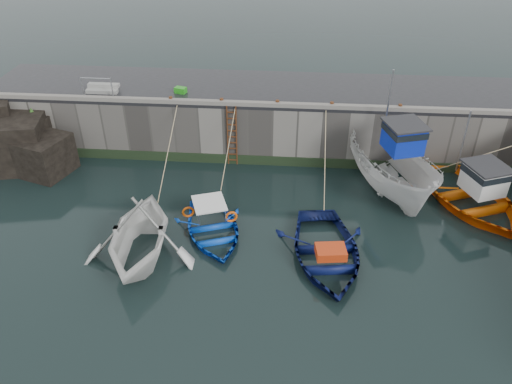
# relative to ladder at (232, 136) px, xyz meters

# --- Properties ---
(ground) EXTENTS (120.00, 120.00, 0.00)m
(ground) POSITION_rel_ladder_xyz_m (2.00, -9.91, -1.59)
(ground) COLOR black
(ground) RESTS_ON ground
(quay_back) EXTENTS (30.00, 5.00, 3.00)m
(quay_back) POSITION_rel_ladder_xyz_m (2.00, 2.59, -0.09)
(quay_back) COLOR slate
(quay_back) RESTS_ON ground
(road_back) EXTENTS (30.00, 5.00, 0.16)m
(road_back) POSITION_rel_ladder_xyz_m (2.00, 2.59, 1.49)
(road_back) COLOR black
(road_back) RESTS_ON quay_back
(kerb_back) EXTENTS (30.00, 0.30, 0.20)m
(kerb_back) POSITION_rel_ladder_xyz_m (2.00, 0.24, 1.67)
(kerb_back) COLOR slate
(kerb_back) RESTS_ON road_back
(algae_back) EXTENTS (30.00, 0.08, 0.50)m
(algae_back) POSITION_rel_ladder_xyz_m (2.00, 0.05, -1.34)
(algae_back) COLOR black
(algae_back) RESTS_ON ground
(rock_outcrop) EXTENTS (5.85, 4.24, 3.41)m
(rock_outcrop) POSITION_rel_ladder_xyz_m (-10.92, -0.80, -0.33)
(rock_outcrop) COLOR black
(rock_outcrop) RESTS_ON ground
(ladder) EXTENTS (0.51, 0.08, 3.20)m
(ladder) POSITION_rel_ladder_xyz_m (0.00, 0.00, 0.00)
(ladder) COLOR #3F1E0F
(ladder) RESTS_ON ground
(boat_near_white) EXTENTS (4.92, 5.59, 2.79)m
(boat_near_white) POSITION_rel_ladder_xyz_m (-2.70, -7.39, -1.59)
(boat_near_white) COLOR silver
(boat_near_white) RESTS_ON ground
(boat_near_white_rope) EXTENTS (0.04, 5.62, 3.10)m
(boat_near_white_rope) POSITION_rel_ladder_xyz_m (-2.70, -2.40, -1.59)
(boat_near_white_rope) COLOR tan
(boat_near_white_rope) RESTS_ON ground
(boat_near_blue) EXTENTS (4.47, 5.25, 0.92)m
(boat_near_blue) POSITION_rel_ladder_xyz_m (-0.14, -5.77, -1.59)
(boat_near_blue) COLOR blue
(boat_near_blue) RESTS_ON ground
(boat_near_blue_rope) EXTENTS (0.04, 4.24, 3.10)m
(boat_near_blue_rope) POSITION_rel_ladder_xyz_m (-0.14, -1.59, -1.59)
(boat_near_blue_rope) COLOR tan
(boat_near_blue_rope) RESTS_ON ground
(boat_near_navy) EXTENTS (4.49, 5.81, 1.11)m
(boat_near_navy) POSITION_rel_ladder_xyz_m (4.49, -6.95, -1.59)
(boat_near_navy) COLOR #0B1346
(boat_near_navy) RESTS_ON ground
(boat_near_navy_rope) EXTENTS (0.04, 5.22, 3.10)m
(boat_near_navy_rope) POSITION_rel_ladder_xyz_m (4.49, -2.18, -1.59)
(boat_near_navy_rope) COLOR tan
(boat_near_navy_rope) RESTS_ON ground
(boat_far_white) EXTENTS (4.64, 7.60, 5.75)m
(boat_far_white) POSITION_rel_ladder_xyz_m (7.62, -1.72, -0.44)
(boat_far_white) COLOR silver
(boat_far_white) RESTS_ON ground
(boat_far_orange) EXTENTS (6.67, 7.72, 4.34)m
(boat_far_orange) POSITION_rel_ladder_xyz_m (11.10, -2.58, -1.16)
(boat_far_orange) COLOR orange
(boat_far_orange) RESTS_ON ground
(fish_crate) EXTENTS (0.65, 0.51, 0.28)m
(fish_crate) POSITION_rel_ladder_xyz_m (-2.77, 1.54, 1.71)
(fish_crate) COLOR #249A1C
(fish_crate) RESTS_ON road_back
(railing) EXTENTS (1.60, 1.05, 1.00)m
(railing) POSITION_rel_ladder_xyz_m (-6.75, 1.33, 1.77)
(railing) COLOR #A5A8AD
(railing) RESTS_ON road_back
(bollard_a) EXTENTS (0.18, 0.18, 0.28)m
(bollard_a) POSITION_rel_ladder_xyz_m (-3.00, 0.34, 1.71)
(bollard_a) COLOR #3F1E0F
(bollard_a) RESTS_ON road_back
(bollard_b) EXTENTS (0.18, 0.18, 0.28)m
(bollard_b) POSITION_rel_ladder_xyz_m (-0.50, 0.34, 1.71)
(bollard_b) COLOR #3F1E0F
(bollard_b) RESTS_ON road_back
(bollard_c) EXTENTS (0.18, 0.18, 0.28)m
(bollard_c) POSITION_rel_ladder_xyz_m (2.20, 0.34, 1.71)
(bollard_c) COLOR #3F1E0F
(bollard_c) RESTS_ON road_back
(bollard_d) EXTENTS (0.18, 0.18, 0.28)m
(bollard_d) POSITION_rel_ladder_xyz_m (4.80, 0.34, 1.71)
(bollard_d) COLOR #3F1E0F
(bollard_d) RESTS_ON road_back
(bollard_e) EXTENTS (0.18, 0.18, 0.28)m
(bollard_e) POSITION_rel_ladder_xyz_m (8.00, 0.34, 1.71)
(bollard_e) COLOR #3F1E0F
(bollard_e) RESTS_ON road_back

